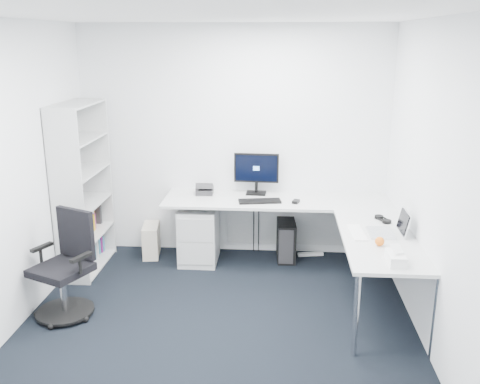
# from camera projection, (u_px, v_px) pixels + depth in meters

# --- Properties ---
(ground) EXTENTS (4.20, 4.20, 0.00)m
(ground) POSITION_uv_depth(u_px,v_px,m) (214.00, 341.00, 4.64)
(ground) COLOR black
(ceiling) EXTENTS (4.20, 4.20, 0.00)m
(ceiling) POSITION_uv_depth(u_px,v_px,m) (209.00, 14.00, 3.89)
(ceiling) COLOR white
(wall_back) EXTENTS (3.60, 0.02, 2.70)m
(wall_back) POSITION_uv_depth(u_px,v_px,m) (234.00, 142.00, 6.27)
(wall_back) COLOR white
(wall_back) RESTS_ON ground
(wall_front) EXTENTS (3.60, 0.02, 2.70)m
(wall_front) POSITION_uv_depth(u_px,v_px,m) (149.00, 330.00, 2.25)
(wall_front) COLOR white
(wall_front) RESTS_ON ground
(wall_right) EXTENTS (0.02, 4.20, 2.70)m
(wall_right) POSITION_uv_depth(u_px,v_px,m) (442.00, 197.00, 4.13)
(wall_right) COLOR white
(wall_right) RESTS_ON ground
(l_desk) EXTENTS (2.63, 1.47, 0.77)m
(l_desk) POSITION_uv_depth(u_px,v_px,m) (279.00, 242.00, 5.83)
(l_desk) COLOR silver
(l_desk) RESTS_ON ground
(drawer_pedestal) EXTENTS (0.43, 0.54, 0.66)m
(drawer_pedestal) POSITION_uv_depth(u_px,v_px,m) (199.00, 234.00, 6.23)
(drawer_pedestal) COLOR silver
(drawer_pedestal) RESTS_ON ground
(bookshelf) EXTENTS (0.37, 0.94, 1.88)m
(bookshelf) POSITION_uv_depth(u_px,v_px,m) (82.00, 188.00, 5.88)
(bookshelf) COLOR #BBBDBD
(bookshelf) RESTS_ON ground
(task_chair) EXTENTS (0.74, 0.74, 1.00)m
(task_chair) POSITION_uv_depth(u_px,v_px,m) (61.00, 267.00, 4.93)
(task_chair) COLOR black
(task_chair) RESTS_ON ground
(black_pc_tower) EXTENTS (0.23, 0.48, 0.46)m
(black_pc_tower) POSITION_uv_depth(u_px,v_px,m) (286.00, 240.00, 6.33)
(black_pc_tower) COLOR black
(black_pc_tower) RESTS_ON ground
(beige_pc_tower) EXTENTS (0.23, 0.42, 0.38)m
(beige_pc_tower) POSITION_uv_depth(u_px,v_px,m) (151.00, 240.00, 6.43)
(beige_pc_tower) COLOR beige
(beige_pc_tower) RESTS_ON ground
(power_strip) EXTENTS (0.31, 0.11, 0.04)m
(power_strip) POSITION_uv_depth(u_px,v_px,m) (311.00, 254.00, 6.46)
(power_strip) COLOR white
(power_strip) RESTS_ON ground
(monitor) EXTENTS (0.53, 0.19, 0.50)m
(monitor) POSITION_uv_depth(u_px,v_px,m) (256.00, 173.00, 6.21)
(monitor) COLOR black
(monitor) RESTS_ON l_desk
(black_keyboard) EXTENTS (0.49, 0.24, 0.02)m
(black_keyboard) POSITION_uv_depth(u_px,v_px,m) (260.00, 201.00, 5.96)
(black_keyboard) COLOR black
(black_keyboard) RESTS_ON l_desk
(mouse) EXTENTS (0.09, 0.12, 0.03)m
(mouse) POSITION_uv_depth(u_px,v_px,m) (296.00, 202.00, 5.93)
(mouse) COLOR black
(mouse) RESTS_ON l_desk
(desk_phone) EXTENTS (0.20, 0.20, 0.14)m
(desk_phone) POSITION_uv_depth(u_px,v_px,m) (205.00, 188.00, 6.26)
(desk_phone) COLOR #272729
(desk_phone) RESTS_ON l_desk
(laptop) EXTENTS (0.34, 0.33, 0.24)m
(laptop) POSITION_uv_depth(u_px,v_px,m) (382.00, 222.00, 4.97)
(laptop) COLOR silver
(laptop) RESTS_ON l_desk
(white_keyboard) EXTENTS (0.15, 0.44, 0.01)m
(white_keyboard) POSITION_uv_depth(u_px,v_px,m) (357.00, 232.00, 5.01)
(white_keyboard) COLOR white
(white_keyboard) RESTS_ON l_desk
(headphones) EXTENTS (0.20, 0.24, 0.06)m
(headphones) POSITION_uv_depth(u_px,v_px,m) (383.00, 218.00, 5.35)
(headphones) COLOR black
(headphones) RESTS_ON l_desk
(orange_fruit) EXTENTS (0.08, 0.08, 0.08)m
(orange_fruit) POSITION_uv_depth(u_px,v_px,m) (380.00, 241.00, 4.70)
(orange_fruit) COLOR orange
(orange_fruit) RESTS_ON l_desk
(tissue_box) EXTENTS (0.13, 0.25, 0.09)m
(tissue_box) POSITION_uv_depth(u_px,v_px,m) (396.00, 258.00, 4.34)
(tissue_box) COLOR white
(tissue_box) RESTS_ON l_desk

